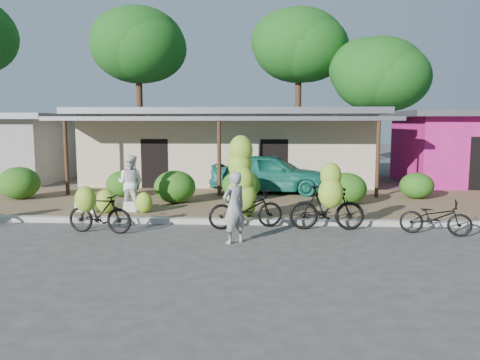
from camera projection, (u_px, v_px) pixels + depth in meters
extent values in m
plane|color=#43403E|center=(194.00, 242.00, 10.87)|extent=(100.00, 100.00, 0.00)
cube|color=#826046|center=(216.00, 203.00, 15.81)|extent=(60.00, 6.00, 0.12)
cube|color=#A8A399|center=(205.00, 221.00, 12.84)|extent=(60.00, 0.25, 0.15)
cube|color=#C5B295|center=(230.00, 149.00, 21.58)|extent=(12.00, 6.00, 3.10)
cube|color=slate|center=(229.00, 112.00, 21.37)|extent=(13.00, 7.00, 0.25)
cube|color=black|center=(224.00, 164.00, 18.71)|extent=(1.40, 0.12, 2.20)
cube|color=slate|center=(221.00, 119.00, 17.45)|extent=(13.00, 2.00, 0.15)
cylinder|color=#452C1B|center=(66.00, 159.00, 17.03)|extent=(0.14, 0.14, 2.85)
cylinder|color=#452C1B|center=(219.00, 160.00, 16.74)|extent=(0.14, 0.14, 2.85)
cylinder|color=#452C1B|center=(378.00, 161.00, 16.44)|extent=(0.14, 0.14, 2.85)
cube|color=#D02078|center=(462.00, 151.00, 21.03)|extent=(5.00, 5.00, 3.00)
cube|color=slate|center=(464.00, 114.00, 20.83)|extent=(6.00, 6.00, 0.25)
cylinder|color=#452C1B|center=(140.00, 105.00, 26.55)|extent=(0.36, 0.36, 7.47)
ellipsoid|color=#174A12|center=(138.00, 45.00, 26.15)|extent=(5.28, 5.28, 4.23)
ellipsoid|color=#174A12|center=(131.00, 41.00, 26.43)|extent=(4.49, 4.49, 3.59)
cylinder|color=#452C1B|center=(298.00, 105.00, 26.57)|extent=(0.36, 0.36, 7.45)
ellipsoid|color=#174A12|center=(299.00, 45.00, 26.17)|extent=(5.17, 5.17, 4.14)
ellipsoid|color=#174A12|center=(290.00, 41.00, 26.45)|extent=(4.40, 4.40, 3.52)
cylinder|color=#452C1B|center=(377.00, 122.00, 24.50)|extent=(0.36, 0.36, 5.53)
ellipsoid|color=#174A12|center=(379.00, 74.00, 24.20)|extent=(4.78, 4.78, 3.83)
ellipsoid|color=#174A12|center=(368.00, 69.00, 24.48)|extent=(4.07, 4.07, 3.25)
ellipsoid|color=#1F5B14|center=(19.00, 183.00, 16.17)|extent=(1.43, 1.29, 1.12)
ellipsoid|color=#1F5B14|center=(123.00, 184.00, 16.68)|extent=(1.18, 1.07, 0.92)
ellipsoid|color=#1F5B14|center=(175.00, 187.00, 15.38)|extent=(1.37, 1.24, 1.07)
ellipsoid|color=#1F5B14|center=(241.00, 185.00, 15.96)|extent=(1.32, 1.19, 1.03)
ellipsoid|color=#1F5B14|center=(346.00, 189.00, 15.07)|extent=(1.33, 1.19, 1.03)
ellipsoid|color=#1F5B14|center=(417.00, 186.00, 16.27)|extent=(1.16, 1.05, 0.91)
imported|color=black|center=(100.00, 213.00, 11.70)|extent=(1.74, 0.71, 1.01)
ellipsoid|color=#98AF2B|center=(86.00, 199.00, 11.01)|extent=(0.50, 0.43, 0.63)
imported|color=black|center=(246.00, 209.00, 12.23)|extent=(2.10, 1.23, 1.04)
ellipsoid|color=#98AF2B|center=(239.00, 197.00, 12.72)|extent=(0.75, 0.63, 0.93)
ellipsoid|color=#98AF2B|center=(243.00, 181.00, 12.69)|extent=(0.65, 0.55, 0.82)
ellipsoid|color=#98AF2B|center=(240.00, 165.00, 12.61)|extent=(0.64, 0.54, 0.80)
ellipsoid|color=#98AF2B|center=(241.00, 150.00, 12.57)|extent=(0.64, 0.55, 0.80)
ellipsoid|color=#98AF2B|center=(244.00, 197.00, 12.38)|extent=(0.67, 0.57, 0.83)
ellipsoid|color=#98AF2B|center=(243.00, 180.00, 12.32)|extent=(0.60, 0.51, 0.75)
imported|color=black|center=(327.00, 208.00, 12.04)|extent=(1.93, 0.56, 1.16)
ellipsoid|color=#98AF2B|center=(331.00, 193.00, 11.33)|extent=(0.61, 0.52, 0.76)
ellipsoid|color=#98AF2B|center=(331.00, 176.00, 11.33)|extent=(0.51, 0.44, 0.64)
imported|color=black|center=(435.00, 217.00, 11.52)|extent=(1.77, 1.06, 0.88)
ellipsoid|color=#98AF2B|center=(106.00, 201.00, 13.69)|extent=(0.56, 0.48, 0.70)
ellipsoid|color=#98AF2B|center=(144.00, 203.00, 13.71)|extent=(0.49, 0.42, 0.61)
ellipsoid|color=#98AF2B|center=(247.00, 205.00, 13.25)|extent=(0.52, 0.44, 0.65)
cube|color=white|center=(133.00, 206.00, 14.06)|extent=(0.87, 0.45, 0.30)
cube|color=white|center=(88.00, 207.00, 13.96)|extent=(0.84, 0.66, 0.28)
imported|color=gray|center=(234.00, 208.00, 10.69)|extent=(0.72, 0.69, 1.66)
imported|color=white|center=(130.00, 183.00, 13.99)|extent=(0.92, 0.78, 1.68)
imported|color=#186D59|center=(269.00, 173.00, 17.60)|extent=(4.53, 2.19, 1.49)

